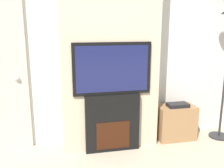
{
  "coord_description": "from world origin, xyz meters",
  "views": [
    {
      "loc": [
        -0.63,
        -1.31,
        1.6
      ],
      "look_at": [
        0.0,
        1.65,
        0.89
      ],
      "focal_mm": 40.0,
      "sensor_mm": 36.0,
      "label": 1
    }
  ],
  "objects": [
    {
      "name": "media_stand",
      "position": [
        0.96,
        1.78,
        0.25
      ],
      "size": [
        0.53,
        0.3,
        0.54
      ],
      "color": "#997047",
      "rests_on": "ground_plane"
    },
    {
      "name": "chimney_breast",
      "position": [
        0.0,
        1.83,
        1.35
      ],
      "size": [
        1.26,
        0.35,
        2.7
      ],
      "color": "beige",
      "rests_on": "ground_plane"
    },
    {
      "name": "wall_back",
      "position": [
        0.0,
        2.03,
        1.35
      ],
      "size": [
        6.0,
        0.06,
        2.7
      ],
      "color": "silver",
      "rests_on": "ground_plane"
    },
    {
      "name": "fireplace",
      "position": [
        0.0,
        1.65,
        0.38
      ],
      "size": [
        0.7,
        0.15,
        0.76
      ],
      "color": "black",
      "rests_on": "ground_plane"
    },
    {
      "name": "television",
      "position": [
        0.0,
        1.65,
        1.08
      ],
      "size": [
        0.98,
        0.07,
        0.65
      ],
      "color": "black",
      "rests_on": "fireplace"
    }
  ]
}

